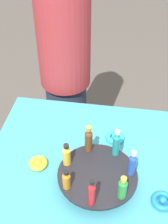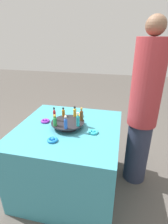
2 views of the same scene
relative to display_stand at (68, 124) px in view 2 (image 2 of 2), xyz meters
The scene contains 15 objects.
ground_plane 0.76m from the display_stand, ahead, with size 12.00×12.00×0.00m, color #4C4742.
party_table 0.40m from the display_stand, ahead, with size 0.98×0.98×0.72m.
display_stand is the anchor object (origin of this frame).
bottle_amber 0.15m from the display_stand, 143.70° to the right, with size 0.03×0.03×0.09m.
bottle_red 0.15m from the display_stand, 92.27° to the right, with size 0.03×0.03×0.13m.
bottle_green 0.15m from the display_stand, 40.84° to the right, with size 0.03×0.03×0.11m.
bottle_blue 0.15m from the display_stand, 10.58° to the left, with size 0.03×0.03×0.12m.
bottle_teal 0.15m from the display_stand, 62.01° to the left, with size 0.03×0.03×0.13m.
bottle_brown 0.15m from the display_stand, 113.44° to the left, with size 0.03×0.03×0.13m.
bottle_gold 0.15m from the display_stand, 164.87° to the left, with size 0.03×0.03×0.11m.
ribbon_bow_purple 0.26m from the display_stand, 101.55° to the right, with size 0.09×0.09×0.03m.
ribbon_bow_blue 0.26m from the display_stand, 11.55° to the right, with size 0.09×0.09×0.03m.
ribbon_bow_teal 0.26m from the display_stand, 78.45° to the left, with size 0.09×0.09×0.03m.
ribbon_bow_gold 0.26m from the display_stand, 168.45° to the left, with size 0.08×0.08×0.03m.
person_figure 0.75m from the display_stand, 111.11° to the left, with size 0.29×0.29×1.69m.
Camera 2 is at (1.40, 0.48, 1.54)m, focal length 28.00 mm.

